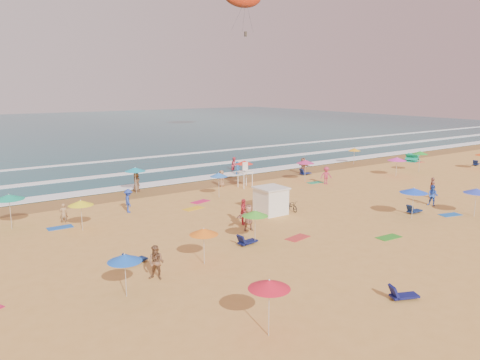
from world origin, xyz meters
TOP-DOWN VIEW (x-y plane):
  - ground at (0.00, 0.00)m, footprint 220.00×220.00m
  - ocean at (0.00, 84.00)m, footprint 220.00×140.00m
  - wet_sand at (0.00, 12.50)m, footprint 220.00×220.00m
  - surf_foam at (0.00, 21.32)m, footprint 200.00×18.70m
  - cabana at (-3.24, -0.16)m, footprint 2.00×2.00m
  - cabana_roof at (-3.24, -0.16)m, footprint 2.20×2.20m
  - bicycle at (-1.34, -0.46)m, footprint 0.81×1.65m
  - lifeguard_stand at (0.73, 8.83)m, footprint 1.20×1.20m
  - beach_umbrellas at (1.00, 1.23)m, footprint 51.99×28.59m
  - loungers at (7.82, -4.23)m, footprint 49.30×26.51m
  - towels at (0.79, -0.77)m, footprint 53.77×19.94m
  - popup_tents at (25.17, 1.97)m, footprint 8.49×17.05m
  - beachgoers at (-2.15, 3.99)m, footprint 37.48×24.68m

SIDE VIEW (x-z plane):
  - ground at x=0.00m, z-range 0.00..0.00m
  - ocean at x=0.00m, z-range -0.09..0.09m
  - wet_sand at x=0.00m, z-range 0.01..0.01m
  - towels at x=0.79m, z-range 0.00..0.03m
  - surf_foam at x=0.00m, z-range 0.08..0.12m
  - loungers at x=7.82m, z-range 0.00..0.34m
  - bicycle at x=-1.34m, z-range 0.00..0.83m
  - popup_tents at x=25.17m, z-range 0.00..1.20m
  - beachgoers at x=-2.15m, z-range -0.19..1.95m
  - cabana at x=-3.24m, z-range 0.00..2.00m
  - lifeguard_stand at x=0.73m, z-range 0.00..2.10m
  - cabana_roof at x=-3.24m, z-range 2.00..2.12m
  - beach_umbrellas at x=1.00m, z-range 1.70..2.45m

